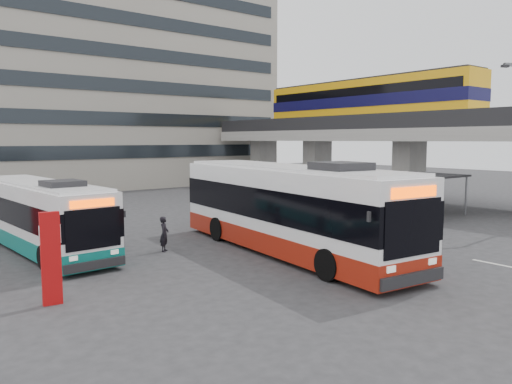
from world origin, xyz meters
TOP-DOWN VIEW (x-y plane):
  - ground at (0.00, 0.00)m, footprint 120.00×120.00m
  - viaduct at (17.00, 12.35)m, footprint 8.00×32.00m
  - bike_shelter at (8.50, 3.00)m, footprint 10.00×4.00m
  - office_block at (6.00, 36.00)m, footprint 30.00×15.00m
  - road_markings at (2.50, -3.00)m, footprint 0.15×7.60m
  - bus_main at (-2.40, 0.30)m, footprint 4.24×13.45m
  - bus_teal at (-10.40, 7.09)m, footprint 3.02×10.80m
  - pedestrian at (-6.38, 3.62)m, footprint 0.63×0.64m
  - sign_totem_south at (-12.14, -0.57)m, footprint 0.58×0.25m

SIDE VIEW (x-z plane):
  - ground at x=0.00m, z-range 0.00..0.00m
  - road_markings at x=2.50m, z-range 0.00..0.01m
  - pedestrian at x=-6.38m, z-range 0.00..1.49m
  - sign_totem_south at x=-12.14m, z-range 0.04..2.73m
  - bus_teal at x=-10.40m, z-range -0.11..3.04m
  - bike_shelter at x=8.50m, z-range 0.25..2.79m
  - bus_main at x=-2.40m, z-range -0.14..3.77m
  - viaduct at x=17.00m, z-range 1.39..11.07m
  - office_block at x=6.00m, z-range 0.00..25.00m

